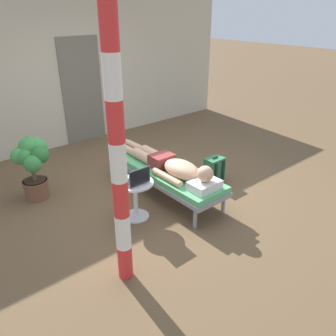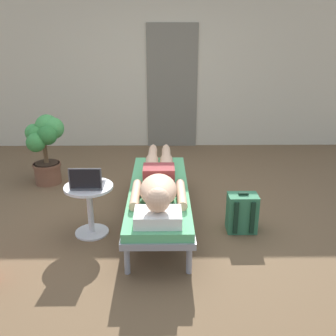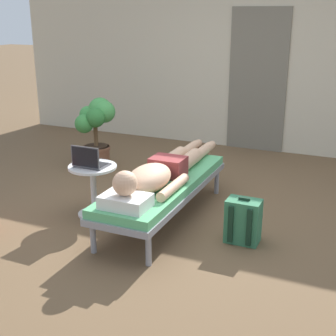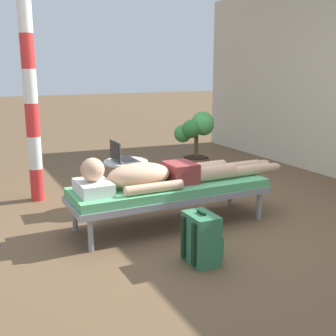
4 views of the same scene
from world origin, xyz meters
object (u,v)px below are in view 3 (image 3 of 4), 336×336
(lounge_chair, at_px, (164,186))
(backpack, at_px, (243,221))
(laptop, at_px, (89,162))
(potted_plant, at_px, (96,124))
(person_reclining, at_px, (160,172))
(side_table, at_px, (93,182))

(lounge_chair, bearing_deg, backpack, -10.18)
(laptop, height_order, potted_plant, potted_plant)
(person_reclining, xyz_separation_m, side_table, (-0.69, -0.11, -0.16))
(person_reclining, xyz_separation_m, potted_plant, (-1.49, 1.23, 0.06))
(laptop, relative_size, potted_plant, 0.34)
(laptop, distance_m, potted_plant, 1.61)
(lounge_chair, height_order, person_reclining, person_reclining)
(lounge_chair, distance_m, person_reclining, 0.19)
(lounge_chair, relative_size, backpack, 4.60)
(laptop, relative_size, backpack, 0.73)
(backpack, relative_size, potted_plant, 0.46)
(lounge_chair, distance_m, laptop, 0.76)
(person_reclining, bearing_deg, side_table, -170.90)
(potted_plant, bearing_deg, lounge_chair, -37.80)
(lounge_chair, bearing_deg, laptop, -160.57)
(backpack, xyz_separation_m, potted_plant, (-2.34, 1.31, 0.38))
(lounge_chair, distance_m, side_table, 0.71)
(laptop, bearing_deg, backpack, 3.34)
(potted_plant, bearing_deg, side_table, -59.19)
(backpack, bearing_deg, person_reclining, 175.18)
(lounge_chair, xyz_separation_m, potted_plant, (-1.49, 1.15, 0.23))
(backpack, bearing_deg, side_table, -178.57)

